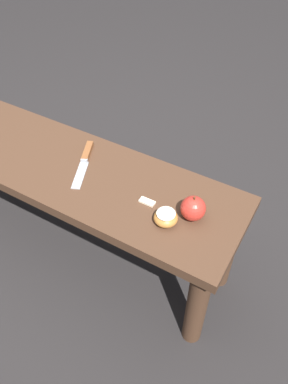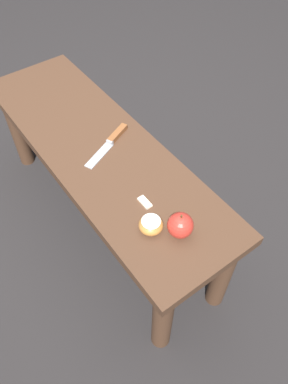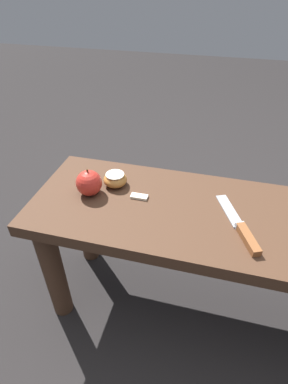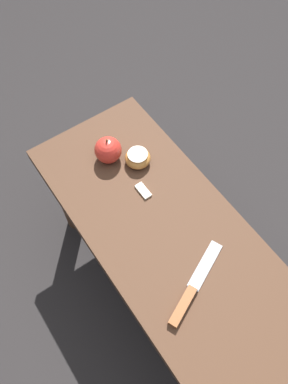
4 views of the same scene
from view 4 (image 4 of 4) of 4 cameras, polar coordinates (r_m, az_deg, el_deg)
ground_plane at (r=1.45m, az=6.87°, el=-18.77°), size 8.00×8.00×0.00m
wooden_bench at (r=1.08m, az=9.07°, el=-14.95°), size 1.28×0.40×0.48m
knife at (r=0.97m, az=6.88°, el=-15.24°), size 0.13×0.24×0.02m
apple_whole at (r=1.12m, az=-5.34°, el=6.48°), size 0.08×0.08×0.09m
apple_cut at (r=1.12m, az=-0.96°, el=5.22°), size 0.08×0.08×0.04m
apple_slice_near_knife at (r=1.08m, az=-0.12°, el=0.19°), size 0.05×0.02×0.01m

